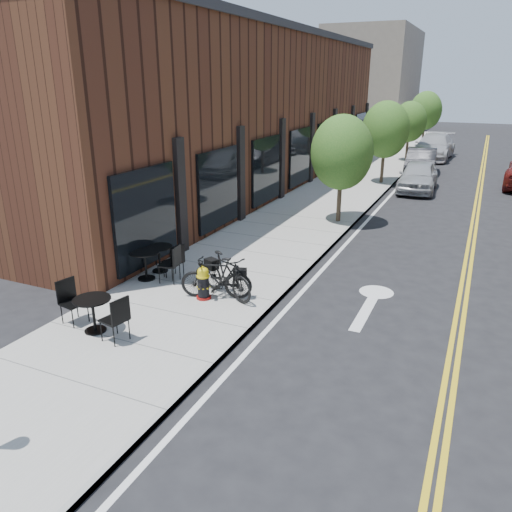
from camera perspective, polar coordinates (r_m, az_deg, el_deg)
The scene contains 17 objects.
ground at distance 10.61m, azimuth -0.87°, elevation -8.84°, with size 120.00×120.00×0.00m, color black.
sidewalk_near at distance 20.01m, azimuth 6.24°, elevation 5.01°, with size 4.00×70.00×0.12m, color #9E9B93.
building_near at distance 24.81m, azimuth -0.64°, elevation 15.98°, with size 5.00×28.00×7.00m, color #422115.
bg_building_left at distance 57.69m, azimuth 13.21°, elevation 19.02°, with size 8.00×14.00×10.00m, color #726656.
tree_near_a at distance 18.19m, azimuth 9.78°, elevation 11.57°, with size 2.20×2.20×3.81m.
tree_near_b at distance 25.94m, azimuth 14.58°, elevation 13.79°, with size 2.30×2.30×3.98m.
tree_near_c at distance 33.83m, azimuth 17.15°, elevation 14.45°, with size 2.10×2.10×3.67m.
tree_near_d at distance 41.74m, azimuth 18.82°, elevation 15.46°, with size 2.40×2.40×4.11m.
fire_hydrant at distance 11.83m, azimuth -6.04°, elevation -3.12°, with size 0.44×0.44×0.81m.
bicycle_left at distance 11.78m, azimuth -4.57°, elevation -2.50°, with size 0.48×1.71×1.02m, color black.
bicycle_right at distance 11.84m, azimuth -3.39°, elevation -2.23°, with size 0.50×1.78×1.07m, color black.
bistro_set_a at distance 10.76m, azimuth -18.12°, elevation -5.88°, with size 1.81×0.90×0.95m.
bistro_set_b at distance 13.66m, azimuth -11.00°, elevation 0.11°, with size 1.74×1.00×0.92m.
bistro_set_c at distance 13.18m, azimuth -12.55°, elevation -0.58°, with size 1.85×0.89×0.98m.
parked_car_a at distance 25.14m, azimuth 18.04°, elevation 8.66°, with size 1.66×4.14×1.41m, color #A0A4A8.
parked_car_b at distance 29.66m, azimuth 18.33°, elevation 10.19°, with size 1.53×4.37×1.44m, color black.
parked_car_c at distance 35.97m, azimuth 19.65°, elevation 11.68°, with size 2.27×5.58×1.62m, color #B1B1B6.
Camera 1 is at (4.01, -8.42, 5.04)m, focal length 35.00 mm.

